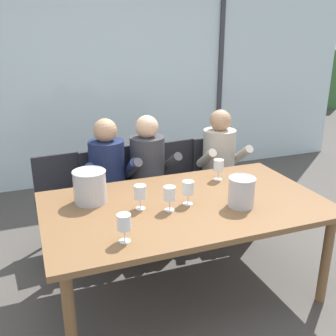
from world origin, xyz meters
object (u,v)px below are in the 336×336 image
chair_right_of_center (180,179)px  wine_glass_spare_empty (219,166)px  ice_bucket_primary (241,192)px  wine_glass_near_bucket (124,223)px  wine_glass_center_pour (140,193)px  dining_table (185,211)px  wine_glass_by_right_taster (170,194)px  wine_glass_by_left_taster (188,189)px  chair_center (147,183)px  person_beige_jumper (222,163)px  chair_left_of_center (107,191)px  person_navy_polo (109,177)px  person_charcoal_jacket (151,172)px  ice_bucket_secondary (90,186)px  chair_near_curtain (61,197)px  chair_near_window_right (215,175)px

chair_right_of_center → wine_glass_spare_empty: 0.77m
ice_bucket_primary → wine_glass_spare_empty: bearing=79.9°
wine_glass_near_bucket → wine_glass_center_pour: size_ratio=1.00×
wine_glass_near_bucket → dining_table: bearing=34.5°
wine_glass_by_right_taster → wine_glass_by_left_taster: bearing=17.0°
chair_center → chair_right_of_center: 0.34m
chair_right_of_center → person_beige_jumper: bearing=-28.8°
chair_left_of_center → person_beige_jumper: 1.15m
chair_left_of_center → person_beige_jumper: size_ratio=0.73×
dining_table → person_beige_jumper: size_ratio=1.68×
person_beige_jumper → wine_glass_center_pour: size_ratio=6.91×
person_navy_polo → person_charcoal_jacket: same height
chair_left_of_center → chair_center: 0.41m
person_charcoal_jacket → wine_glass_center_pour: person_charcoal_jacket is taller
ice_bucket_secondary → dining_table: bearing=-21.9°
wine_glass_near_bucket → chair_center: bearing=67.3°
chair_near_curtain → ice_bucket_secondary: bearing=-83.1°
chair_near_curtain → ice_bucket_primary: size_ratio=4.10×
chair_center → wine_glass_center_pour: wine_glass_center_pour is taller
chair_left_of_center → person_navy_polo: size_ratio=0.73×
dining_table → chair_right_of_center: chair_right_of_center is taller
chair_near_curtain → wine_glass_by_left_taster: bearing=-56.5°
person_charcoal_jacket → wine_glass_by_right_taster: 0.96m
person_beige_jumper → wine_glass_center_pour: 1.38m
chair_left_of_center → chair_near_window_right: bearing=-6.4°
chair_near_window_right → wine_glass_by_left_taster: size_ratio=5.07×
ice_bucket_secondary → chair_left_of_center: bearing=70.2°
chair_center → chair_near_window_right: bearing=-2.0°
chair_center → wine_glass_near_bucket: size_ratio=5.07×
chair_center → wine_glass_center_pour: size_ratio=5.07×
chair_near_curtain → wine_glass_spare_empty: bearing=-32.8°
wine_glass_near_bucket → wine_glass_by_left_taster: bearing=32.1°
chair_right_of_center → ice_bucket_primary: bearing=-98.2°
chair_near_window_right → ice_bucket_secondary: 1.62m
wine_glass_center_pour → wine_glass_spare_empty: (0.77, 0.31, 0.00)m
dining_table → wine_glass_by_right_taster: size_ratio=11.58×
chair_near_window_right → person_navy_polo: bearing=-169.9°
person_charcoal_jacket → chair_near_curtain: bearing=167.4°
chair_near_curtain → chair_near_window_right: bearing=-4.4°
person_beige_jumper → wine_glass_near_bucket: person_beige_jumper is taller
chair_near_curtain → person_charcoal_jacket: 0.83m
wine_glass_by_left_taster → wine_glass_center_pour: bearing=172.2°
person_navy_polo → wine_glass_by_left_taster: size_ratio=6.91×
wine_glass_near_bucket → wine_glass_by_right_taster: size_ratio=1.00×
wine_glass_center_pour → person_navy_polo: bearing=92.7°
chair_center → wine_glass_near_bucket: wine_glass_near_bucket is taller
chair_left_of_center → chair_right_of_center: (0.75, 0.04, 0.00)m
wine_glass_near_bucket → wine_glass_center_pour: 0.45m
person_navy_polo → ice_bucket_primary: 1.27m
person_charcoal_jacket → chair_right_of_center: bearing=18.7°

